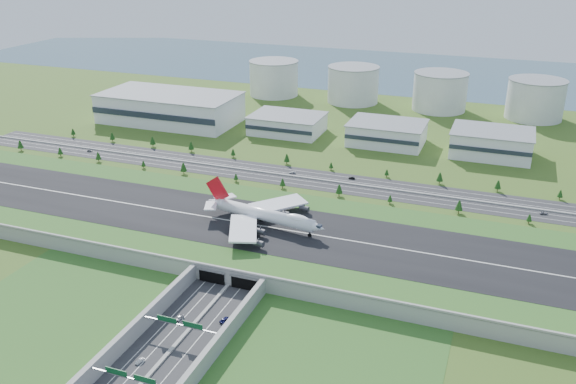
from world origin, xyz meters
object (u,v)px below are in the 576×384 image
(car_1, at_px, (140,361))
(car_6, at_px, (543,213))
(fuel_tank_a, at_px, (274,78))
(car_2, at_px, (225,320))
(boeing_747, at_px, (264,214))
(car_4, at_px, (90,151))
(car_0, at_px, (179,318))
(car_5, at_px, (352,178))
(car_7, at_px, (292,172))

(car_1, bearing_deg, car_6, 68.21)
(fuel_tank_a, height_order, car_2, fuel_tank_a)
(boeing_747, bearing_deg, car_4, 163.22)
(car_0, distance_m, car_4, 247.70)
(car_2, bearing_deg, fuel_tank_a, -60.15)
(boeing_747, xyz_separation_m, car_5, (22.20, 102.96, -13.69))
(car_1, relative_size, car_7, 0.88)
(car_5, bearing_deg, car_4, -93.34)
(car_5, bearing_deg, car_1, -14.60)
(car_2, bearing_deg, car_4, -29.11)
(fuel_tank_a, bearing_deg, car_1, -75.15)
(car_5, height_order, car_7, car_5)
(boeing_747, bearing_deg, car_7, 110.23)
(car_5, xyz_separation_m, car_7, (-42.01, -4.19, -0.02))
(car_1, bearing_deg, car_7, 108.58)
(car_2, bearing_deg, car_5, -81.37)
(car_6, bearing_deg, fuel_tank_a, 31.79)
(car_0, bearing_deg, fuel_tank_a, 112.40)
(car_2, height_order, car_4, car_2)
(car_2, relative_size, car_7, 1.13)
(car_7, bearing_deg, car_2, -4.14)
(car_4, distance_m, car_5, 205.39)
(car_1, distance_m, car_7, 214.58)
(fuel_tank_a, xyz_separation_m, car_2, (131.39, -387.12, -16.63))
(fuel_tank_a, relative_size, car_6, 10.02)
(boeing_747, distance_m, car_1, 116.19)
(car_0, height_order, car_1, car_0)
(car_2, distance_m, car_6, 211.70)
(car_0, height_order, car_5, car_0)
(car_5, distance_m, car_7, 42.22)
(boeing_747, distance_m, car_4, 203.10)
(car_5, bearing_deg, car_6, 75.45)
(car_2, relative_size, car_4, 1.30)
(car_2, distance_m, car_4, 257.95)
(car_7, bearing_deg, car_4, -101.18)
(car_0, xyz_separation_m, car_6, (149.53, 172.52, -0.16))
(car_4, distance_m, car_6, 327.44)
(car_6, bearing_deg, car_7, 68.13)
(car_4, bearing_deg, fuel_tank_a, -31.58)
(fuel_tank_a, height_order, boeing_747, fuel_tank_a)
(car_0, xyz_separation_m, car_4, (-177.90, 172.35, -0.15))
(car_0, xyz_separation_m, car_7, (-15.08, 183.32, -0.16))
(car_1, bearing_deg, car_0, 104.61)
(boeing_747, distance_m, car_7, 101.66)
(fuel_tank_a, relative_size, car_4, 12.10)
(car_0, height_order, car_7, car_0)
(car_6, bearing_deg, car_4, 71.91)
(fuel_tank_a, relative_size, car_1, 11.93)
(car_5, distance_m, car_6, 123.52)
(car_1, bearing_deg, car_2, 77.02)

